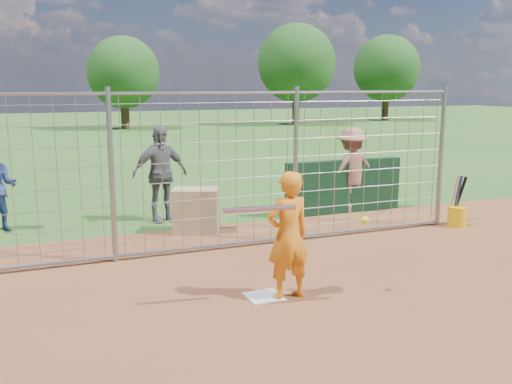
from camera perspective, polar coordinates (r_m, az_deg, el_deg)
name	(u,v)px	position (r m, az deg, el deg)	size (l,w,h in m)	color
ground	(258,292)	(7.45, 0.19, -9.97)	(100.00, 100.00, 0.00)	#2D591E
home_plate	(264,297)	(7.27, 0.80, -10.41)	(0.43, 0.43, 0.02)	silver
dugout_wall	(344,187)	(11.91, 8.77, 0.54)	(2.60, 0.20, 1.10)	#11381E
batter	(288,236)	(7.02, 3.22, -4.38)	(0.59, 0.38, 1.61)	orange
bystander_b	(160,174)	(11.13, -9.58, 1.82)	(1.10, 0.46, 1.87)	slate
bystander_c	(351,170)	(11.98, 9.51, 2.18)	(1.14, 0.65, 1.76)	#986453
equipment_bin	(196,211)	(10.27, -6.00, -1.87)	(0.80, 0.55, 0.80)	tan
equipment_in_play	(286,212)	(6.68, 3.06, -1.99)	(1.85, 0.24, 0.32)	silver
bucket_with_bats	(457,214)	(11.30, 19.45, -2.08)	(0.34, 0.38, 0.97)	#F0B40C
backstop_fence	(209,173)	(8.95, -4.68, 1.88)	(9.08, 0.08, 2.60)	gray
tree_line	(125,65)	(35.06, -12.97, 12.25)	(44.66, 6.72, 6.48)	#3F2B19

